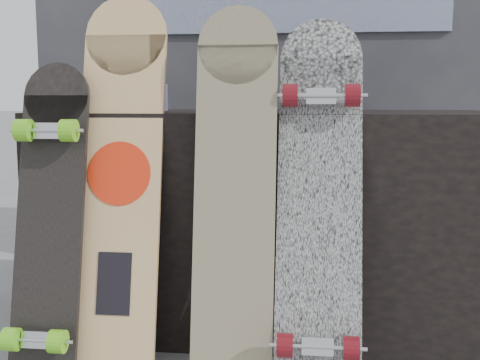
# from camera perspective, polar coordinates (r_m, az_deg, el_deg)

# --- Properties ---
(vendor_table) EXTENTS (1.60, 0.60, 0.80)m
(vendor_table) POSITION_cam_1_polar(r_m,az_deg,el_deg) (2.23, 2.37, -3.81)
(vendor_table) COLOR black
(vendor_table) RESTS_ON ground
(booth) EXTENTS (2.40, 0.22, 2.20)m
(booth) POSITION_cam_1_polar(r_m,az_deg,el_deg) (3.04, 3.67, 12.63)
(booth) COLOR #2F2F34
(booth) RESTS_ON ground
(merch_box_purple) EXTENTS (0.18, 0.12, 0.10)m
(merch_box_purple) POSITION_cam_1_polar(r_m,az_deg,el_deg) (2.30, -9.42, 7.74)
(merch_box_purple) COLOR #4A3266
(merch_box_purple) RESTS_ON vendor_table
(merch_box_small) EXTENTS (0.14, 0.14, 0.12)m
(merch_box_small) POSITION_cam_1_polar(r_m,az_deg,el_deg) (2.18, 9.22, 7.99)
(merch_box_small) COLOR #4A3266
(merch_box_small) RESTS_ON vendor_table
(merch_box_flat) EXTENTS (0.22, 0.10, 0.06)m
(merch_box_flat) POSITION_cam_1_polar(r_m,az_deg,el_deg) (2.31, 0.55, 7.35)
(merch_box_flat) COLOR #D1B78C
(merch_box_flat) RESTS_ON vendor_table
(longboard_geisha) EXTENTS (0.27, 0.30, 1.19)m
(longboard_geisha) POSITION_cam_1_polar(r_m,az_deg,el_deg) (1.96, -11.29, 1.10)
(longboard_geisha) COLOR beige
(longboard_geisha) RESTS_ON ground
(longboard_celtic) EXTENTS (0.25, 0.23, 1.13)m
(longboard_celtic) POSITION_cam_1_polar(r_m,az_deg,el_deg) (1.81, -0.48, -0.06)
(longboard_celtic) COLOR beige
(longboard_celtic) RESTS_ON ground
(longboard_cascadia) EXTENTS (0.25, 0.40, 1.10)m
(longboard_cascadia) POSITION_cam_1_polar(r_m,az_deg,el_deg) (1.83, 7.55, -1.06)
(longboard_cascadia) COLOR silver
(longboard_cascadia) RESTS_ON ground
(skateboard_dark) EXTENTS (0.21, 0.30, 0.96)m
(skateboard_dark) POSITION_cam_1_polar(r_m,az_deg,el_deg) (1.97, -17.69, -2.96)
(skateboard_dark) COLOR black
(skateboard_dark) RESTS_ON ground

